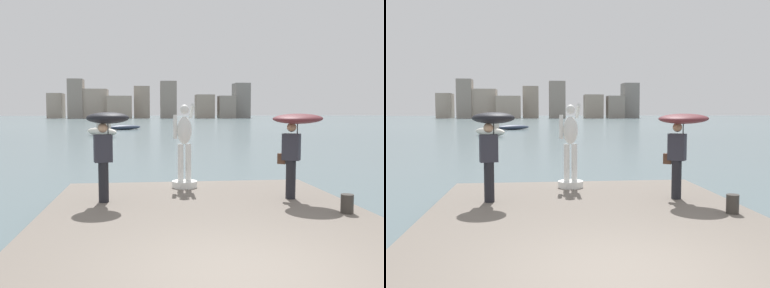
{
  "view_description": "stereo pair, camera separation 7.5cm",
  "coord_description": "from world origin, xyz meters",
  "views": [
    {
      "loc": [
        -1.19,
        -4.84,
        2.38
      ],
      "look_at": [
        0.0,
        5.77,
        1.55
      ],
      "focal_mm": 39.34,
      "sensor_mm": 36.0,
      "label": 1
    },
    {
      "loc": [
        -1.12,
        -4.85,
        2.38
      ],
      "look_at": [
        0.0,
        5.77,
        1.55
      ],
      "focal_mm": 39.34,
      "sensor_mm": 36.0,
      "label": 2
    }
  ],
  "objects": [
    {
      "name": "ground_plane",
      "position": [
        0.0,
        40.0,
        0.0
      ],
      "size": [
        400.0,
        400.0,
        0.0
      ],
      "primitive_type": "plane",
      "color": "slate"
    },
    {
      "name": "pier",
      "position": [
        0.0,
        1.94,
        0.2
      ],
      "size": [
        6.47,
        9.88,
        0.4
      ],
      "primitive_type": "cube",
      "color": "#70665B",
      "rests_on": "ground"
    },
    {
      "name": "statue_white_figure",
      "position": [
        -0.18,
        5.98,
        1.29
      ],
      "size": [
        0.66,
        0.89,
        2.19
      ],
      "color": "white",
      "rests_on": "pier"
    },
    {
      "name": "onlooker_left",
      "position": [
        -2.03,
        4.43,
        1.93
      ],
      "size": [
        1.12,
        1.13,
        1.97
      ],
      "color": "black",
      "rests_on": "pier"
    },
    {
      "name": "onlooker_right",
      "position": [
        2.17,
        4.26,
        1.95
      ],
      "size": [
        1.53,
        1.53,
        1.95
      ],
      "color": "black",
      "rests_on": "pier"
    },
    {
      "name": "mooring_bollard",
      "position": [
        2.71,
        2.84,
        0.59
      ],
      "size": [
        0.24,
        0.24,
        0.37
      ],
      "primitive_type": "cylinder",
      "color": "#38332D",
      "rests_on": "pier"
    },
    {
      "name": "boat_mid",
      "position": [
        -3.82,
        50.48,
        0.32
      ],
      "size": [
        4.7,
        3.63,
        0.64
      ],
      "color": "#2D384C",
      "rests_on": "ground"
    },
    {
      "name": "boat_far",
      "position": [
        -5.35,
        36.47,
        0.5
      ],
      "size": [
        3.76,
        4.28,
        1.31
      ],
      "color": "silver",
      "rests_on": "ground"
    },
    {
      "name": "distant_skyline",
      "position": [
        -0.58,
        144.51,
        5.29
      ],
      "size": [
        71.27,
        14.09,
        13.41
      ],
      "color": "#A89989",
      "rests_on": "ground"
    }
  ]
}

